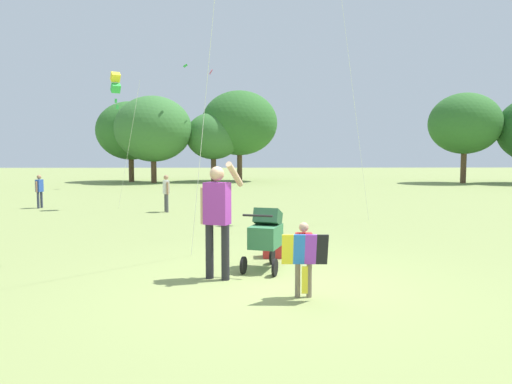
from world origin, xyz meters
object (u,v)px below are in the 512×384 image
person_adult_flyer (217,212)px  stroller (266,233)px  person_red_shirt (39,189)px  kite_green_novelty (116,83)px  child_with_butterfly_kite (304,253)px  person_couple_left (166,190)px  cooler_box (275,248)px

person_adult_flyer → stroller: bearing=38.2°
person_red_shirt → kite_green_novelty: bearing=-4.6°
child_with_butterfly_kite → person_couple_left: person_couple_left is taller
stroller → kite_green_novelty: bearing=118.3°
child_with_butterfly_kite → person_couple_left: 10.10m
child_with_butterfly_kite → cooler_box: size_ratio=2.26×
child_with_butterfly_kite → person_couple_left: bearing=109.6°
child_with_butterfly_kite → kite_green_novelty: (-5.24, 10.53, 3.74)m
person_red_shirt → child_with_butterfly_kite: bearing=-53.1°
person_red_shirt → person_couple_left: (4.68, -1.25, 0.03)m
person_adult_flyer → person_red_shirt: bearing=125.1°
kite_green_novelty → person_couple_left: bearing=-28.8°
stroller → cooler_box: size_ratio=2.49×
child_with_butterfly_kite → stroller: size_ratio=0.90×
stroller → person_red_shirt: 11.93m
kite_green_novelty → person_couple_left: kite_green_novelty is taller
person_adult_flyer → person_red_shirt: person_adult_flyer is taller
person_red_shirt → cooler_box: person_red_shirt is taller
stroller → kite_green_novelty: size_ratio=0.24×
person_couple_left → person_red_shirt: bearing=165.1°
stroller → person_red_shirt: bearing=129.8°
kite_green_novelty → person_red_shirt: bearing=175.4°
person_adult_flyer → cooler_box: person_adult_flyer is taller
person_adult_flyer → cooler_box: bearing=57.7°
kite_green_novelty → person_red_shirt: 4.62m
kite_green_novelty → cooler_box: (5.01, -8.00, -4.17)m
child_with_butterfly_kite → cooler_box: (-0.23, 2.53, -0.43)m
person_adult_flyer → person_couple_left: person_adult_flyer is taller
person_couple_left → stroller: bearing=-69.5°
person_couple_left → cooler_box: (3.16, -6.99, -0.55)m
person_adult_flyer → kite_green_novelty: kite_green_novelty is taller
person_adult_flyer → person_couple_left: size_ratio=1.47×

